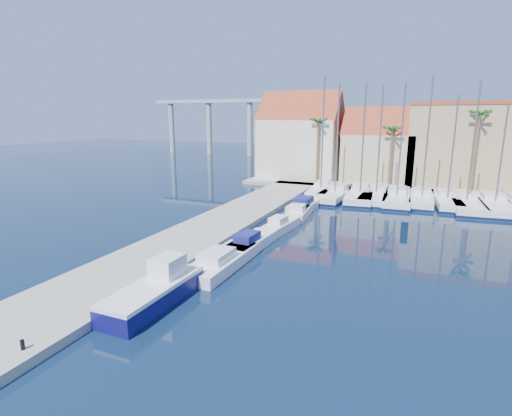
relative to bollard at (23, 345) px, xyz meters
The scene contains 26 objects.
ground 8.20m from the bollard, 33.71° to the left, with size 260.00×260.00×0.00m, color black.
quay_west 18.18m from the bollard, 96.97° to the left, with size 6.00×77.00×0.50m, color gray.
shore_north 55.16m from the bollard, 72.27° to the left, with size 54.00×16.00×0.50m, color gray.
bollard is the anchor object (origin of this frame).
fishing_boat 6.76m from the bollard, 73.09° to the left, with size 2.34×6.75×2.35m.
motorboat_west_0 12.86m from the bollard, 77.41° to the left, with size 2.43×7.38×1.40m.
motorboat_west_1 17.30m from the bollard, 80.05° to the left, with size 2.26×6.14×1.40m.
motorboat_west_2 22.93m from the bollard, 81.19° to the left, with size 2.20×5.36×1.40m.
motorboat_west_3 28.22m from the bollard, 82.49° to the left, with size 2.06×5.29×1.40m.
motorboat_west_4 32.33m from the bollard, 84.43° to the left, with size 2.45×7.21×1.40m.
sailboat_0 41.15m from the bollard, 86.06° to the left, with size 3.32×10.03×14.91m.
sailboat_1 40.04m from the bollard, 82.73° to the left, with size 3.81×11.92×13.97m.
sailboat_2 40.92m from the bollard, 78.75° to the left, with size 4.12×12.13×14.00m.
sailboat_3 41.78m from the bollard, 76.26° to the left, with size 3.34×11.88×13.62m.
sailboat_4 41.88m from the bollard, 72.89° to the left, with size 3.56×11.69×13.74m.
sailboat_5 42.93m from the bollard, 69.38° to the left, with size 2.74×10.04×14.60m.
sailboat_6 43.90m from the bollard, 66.12° to the left, with size 3.47×10.24×12.38m.
sailboat_7 44.35m from the bollard, 63.62° to the left, with size 3.61×11.90×13.69m.
sailboat_8 45.89m from the bollard, 60.62° to the left, with size 3.58×11.97×11.41m.
building_0 51.96m from the bollard, 93.56° to the left, with size 12.30×9.00×13.50m.
building_1 52.48m from the bollard, 80.31° to the left, with size 10.30×8.00×11.00m.
building_2 56.41m from the bollard, 69.35° to the left, with size 14.20×10.20×11.50m.
palm_0 47.29m from the bollard, 89.02° to the left, with size 2.60×2.60×10.15m.
palm_1 48.34m from the bollard, 76.94° to the left, with size 2.60×2.60×9.15m.
palm_2 51.81m from the bollard, 65.92° to the left, with size 2.60×2.60×11.15m.
viaduct 92.85m from the bollard, 110.45° to the left, with size 48.00×2.20×14.45m.
Camera 1 is at (7.97, -14.59, 10.02)m, focal length 28.00 mm.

